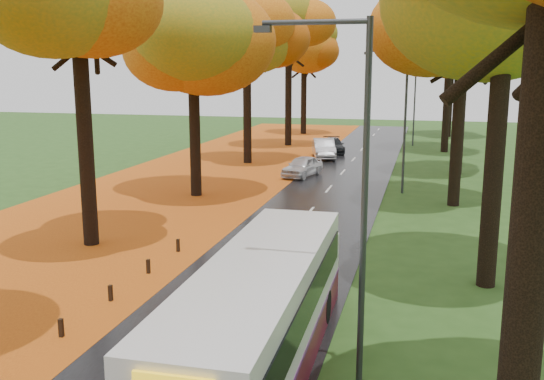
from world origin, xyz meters
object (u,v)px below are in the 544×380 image
at_px(streetlamp_far, 412,94).
at_px(bus, 260,314).
at_px(streetlamp_near, 353,179).
at_px(car_silver, 324,149).
at_px(streetlamp_mid, 401,110).
at_px(car_white, 302,166).
at_px(car_dark, 333,145).

distance_m(streetlamp_far, bus, 44.09).
distance_m(streetlamp_near, car_silver, 34.94).
height_order(streetlamp_near, streetlamp_mid, same).
bearing_deg(streetlamp_mid, car_white, 149.53).
distance_m(streetlamp_near, car_white, 26.77).
bearing_deg(car_white, car_silver, 104.00).
bearing_deg(car_dark, streetlamp_mid, -82.56).
xyz_separation_m(streetlamp_mid, car_silver, (-6.30, 12.14, -3.93)).
relative_size(streetlamp_far, bus, 0.78).
relative_size(car_white, car_dark, 0.94).
bearing_deg(car_silver, streetlamp_mid, -76.79).
distance_m(streetlamp_near, car_dark, 38.21).
bearing_deg(car_silver, car_dark, 71.81).
relative_size(bus, car_silver, 2.27).
relative_size(streetlamp_near, bus, 0.78).
bearing_deg(car_white, streetlamp_near, -62.24).
bearing_deg(bus, streetlamp_far, 86.33).
distance_m(car_silver, car_dark, 3.37).
bearing_deg(streetlamp_far, car_dark, -133.01).
bearing_deg(car_dark, streetlamp_far, 33.07).
distance_m(streetlamp_near, bus, 3.85).
relative_size(streetlamp_near, streetlamp_mid, 1.00).
xyz_separation_m(car_white, car_silver, (0.00, 8.44, 0.09)).
bearing_deg(streetlamp_mid, bus, -95.35).
bearing_deg(streetlamp_near, streetlamp_far, 90.00).
bearing_deg(streetlamp_far, car_silver, -122.57).
bearing_deg(streetlamp_mid, streetlamp_near, -90.00).
bearing_deg(streetlamp_far, car_white, -108.99).
relative_size(streetlamp_mid, car_silver, 1.77).
relative_size(streetlamp_mid, car_white, 2.08).
distance_m(streetlamp_far, car_silver, 12.34).
distance_m(bus, car_white, 25.98).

